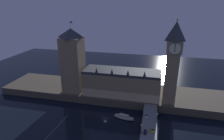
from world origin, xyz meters
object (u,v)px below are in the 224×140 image
car_southbound_lead (153,130)px  street_lamp_near (141,128)px  pedestrian_near_rail (141,132)px  street_lamp_mid (157,116)px  pedestrian_far_rail (144,113)px  clock_tower (173,61)px  boat_upstream (124,117)px  victoria_tower (73,61)px  car_northbound_lead (147,116)px  car_northbound_trail (145,132)px

car_southbound_lead → street_lamp_near: bearing=-152.6°
pedestrian_near_rail → street_lamp_near: (-0.40, 0.05, 3.29)m
street_lamp_near → street_lamp_mid: (9.90, 14.72, 0.23)m
pedestrian_far_rail → street_lamp_mid: (9.50, -7.63, 3.38)m
clock_tower → boat_upstream: size_ratio=3.91×
clock_tower → car_southbound_lead: size_ratio=17.34×
pedestrian_far_rail → street_lamp_near: 22.57m
pedestrian_far_rail → street_lamp_mid: bearing=-38.7°
victoria_tower → street_lamp_mid: size_ratio=9.19×
car_northbound_lead → boat_upstream: bearing=167.8°
car_northbound_trail → victoria_tower: bearing=145.0°
victoria_tower → street_lamp_near: (66.89, -50.06, -24.99)m
clock_tower → car_northbound_trail: bearing=-110.1°
victoria_tower → pedestrian_far_rail: 78.03m
victoria_tower → pedestrian_far_rail: (67.29, -27.71, -28.14)m
pedestrian_far_rail → clock_tower: bearing=51.6°
victoria_tower → car_northbound_trail: size_ratio=14.82×
car_southbound_lead → pedestrian_far_rail: size_ratio=2.15×
car_northbound_lead → car_southbound_lead: (4.55, -15.80, 0.05)m
car_northbound_lead → car_northbound_trail: car_northbound_trail is taller
clock_tower → car_northbound_lead: size_ratio=15.60×
clock_tower → boat_upstream: clock_tower is taller
street_lamp_near → street_lamp_mid: size_ratio=0.95×
pedestrian_near_rail → street_lamp_mid: 17.92m
clock_tower → street_lamp_mid: 45.22m
car_southbound_lead → clock_tower: bearing=74.3°
street_lamp_near → pedestrian_near_rail: bearing=-7.8°
pedestrian_far_rail → car_southbound_lead: bearing=-69.8°
victoria_tower → car_northbound_trail: bearing=-35.0°
street_lamp_near → street_lamp_mid: 17.74m
clock_tower → pedestrian_far_rail: (-18.65, -23.57, -34.80)m
car_northbound_trail → pedestrian_near_rail: size_ratio=2.75×
street_lamp_mid → boat_upstream: (-24.69, 8.60, -9.81)m
clock_tower → pedestrian_near_rail: clock_tower is taller
car_northbound_lead → car_northbound_trail: bearing=-90.0°
car_northbound_lead → street_lamp_mid: 9.45m
pedestrian_near_rail → pedestrian_far_rail: pedestrian_far_rail is taller
victoria_tower → pedestrian_near_rail: (67.29, -50.11, -28.29)m
car_southbound_lead → boat_upstream: (-22.01, 19.58, -6.15)m
car_northbound_trail → car_southbound_lead: 5.18m
victoria_tower → street_lamp_near: bearing=-36.8°
car_southbound_lead → boat_upstream: bearing=138.3°
pedestrian_near_rail → pedestrian_far_rail: size_ratio=0.86×
pedestrian_near_rail → pedestrian_far_rail: (0.00, 22.40, 0.14)m
car_northbound_trail → street_lamp_mid: size_ratio=0.62×
clock_tower → car_northbound_trail: 59.08m
car_northbound_lead → car_northbound_trail: (0.00, -18.27, 0.09)m
car_northbound_lead → boat_upstream: car_northbound_lead is taller
victoria_tower → pedestrian_far_rail: victoria_tower is taller
car_northbound_trail → pedestrian_near_rail: pedestrian_near_rail is taller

